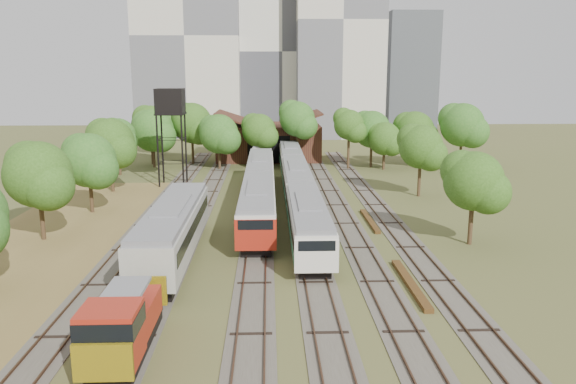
{
  "coord_description": "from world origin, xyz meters",
  "views": [
    {
      "loc": [
        -1.02,
        -31.12,
        13.28
      ],
      "look_at": [
        0.76,
        20.11,
        2.5
      ],
      "focal_mm": 35.0,
      "sensor_mm": 36.0,
      "label": 1
    }
  ],
  "objects_px": {
    "railcar_green_set": "(297,181)",
    "shunter_locomotive": "(122,327)",
    "railcar_red_set": "(259,188)",
    "water_tower": "(170,104)"
  },
  "relations": [
    {
      "from": "railcar_green_set",
      "to": "shunter_locomotive",
      "type": "relative_size",
      "value": 6.43
    },
    {
      "from": "railcar_red_set",
      "to": "shunter_locomotive",
      "type": "xyz_separation_m",
      "value": [
        -6.0,
        -31.18,
        -0.39
      ]
    },
    {
      "from": "railcar_red_set",
      "to": "shunter_locomotive",
      "type": "bearing_deg",
      "value": -100.89
    },
    {
      "from": "shunter_locomotive",
      "to": "water_tower",
      "type": "xyz_separation_m",
      "value": [
        -4.71,
        43.14,
        8.21
      ]
    },
    {
      "from": "shunter_locomotive",
      "to": "water_tower",
      "type": "height_order",
      "value": "water_tower"
    },
    {
      "from": "railcar_green_set",
      "to": "shunter_locomotive",
      "type": "bearing_deg",
      "value": -105.82
    },
    {
      "from": "railcar_red_set",
      "to": "shunter_locomotive",
      "type": "height_order",
      "value": "railcar_red_set"
    },
    {
      "from": "railcar_green_set",
      "to": "shunter_locomotive",
      "type": "distance_m",
      "value": 36.67
    },
    {
      "from": "railcar_green_set",
      "to": "water_tower",
      "type": "height_order",
      "value": "water_tower"
    },
    {
      "from": "railcar_green_set",
      "to": "railcar_red_set",
      "type": "bearing_deg",
      "value": -134.25
    }
  ]
}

